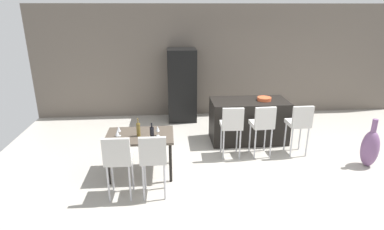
{
  "coord_description": "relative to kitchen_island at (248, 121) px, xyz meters",
  "views": [
    {
      "loc": [
        -1.54,
        -5.26,
        2.82
      ],
      "look_at": [
        -1.09,
        0.39,
        0.85
      ],
      "focal_mm": 29.23,
      "sensor_mm": 36.0,
      "label": 1
    }
  ],
  "objects": [
    {
      "name": "wine_bottle_corner",
      "position": [
        -2.26,
        -1.33,
        0.4
      ],
      "size": [
        0.06,
        0.06,
        0.32
      ],
      "color": "brown",
      "rests_on": "dining_table"
    },
    {
      "name": "refrigerator",
      "position": [
        -1.38,
        1.5,
        0.46
      ],
      "size": [
        0.72,
        0.68,
        1.84
      ],
      "primitive_type": "cube",
      "color": "black",
      "rests_on": "ground_plane"
    },
    {
      "name": "wine_bottle_near",
      "position": [
        -2.02,
        -1.49,
        0.39
      ],
      "size": [
        0.07,
        0.07,
        0.28
      ],
      "color": "black",
      "rests_on": "dining_table"
    },
    {
      "name": "bar_chair_middle",
      "position": [
        0.07,
        -0.79,
        0.24
      ],
      "size": [
        0.42,
        0.42,
        1.05
      ],
      "color": "beige",
      "rests_on": "ground_plane"
    },
    {
      "name": "ground_plane",
      "position": [
        -0.2,
        -1.03,
        -0.46
      ],
      "size": [
        10.0,
        10.0,
        0.0
      ],
      "primitive_type": "plane",
      "color": "#ADA89E"
    },
    {
      "name": "wine_glass_middle",
      "position": [
        -2.59,
        -1.31,
        0.4
      ],
      "size": [
        0.07,
        0.07,
        0.17
      ],
      "color": "silver",
      "rests_on": "dining_table"
    },
    {
      "name": "wine_glass_right",
      "position": [
        -2.58,
        -1.5,
        0.4
      ],
      "size": [
        0.07,
        0.07,
        0.17
      ],
      "color": "silver",
      "rests_on": "dining_table"
    },
    {
      "name": "dining_chair_far",
      "position": [
        -1.99,
        -2.04,
        0.24
      ],
      "size": [
        0.4,
        0.4,
        1.05
      ],
      "color": "beige",
      "rests_on": "ground_plane"
    },
    {
      "name": "fruit_bowl",
      "position": [
        0.31,
        -0.02,
        0.5
      ],
      "size": [
        0.3,
        0.3,
        0.07
      ],
      "primitive_type": "cylinder",
      "color": "#C6512D",
      "rests_on": "kitchen_island"
    },
    {
      "name": "dining_chair_near",
      "position": [
        -2.51,
        -2.04,
        0.24
      ],
      "size": [
        0.41,
        0.41,
        1.05
      ],
      "color": "beige",
      "rests_on": "ground_plane"
    },
    {
      "name": "bar_chair_left",
      "position": [
        -0.54,
        -0.79,
        0.24
      ],
      "size": [
        0.41,
        0.41,
        1.05
      ],
      "color": "beige",
      "rests_on": "ground_plane"
    },
    {
      "name": "bar_chair_right",
      "position": [
        0.8,
        -0.79,
        0.24
      ],
      "size": [
        0.41,
        0.41,
        1.05
      ],
      "color": "beige",
      "rests_on": "ground_plane"
    },
    {
      "name": "back_wall",
      "position": [
        -0.2,
        1.94,
        0.99
      ],
      "size": [
        10.0,
        0.12,
        2.9
      ],
      "primitive_type": "cube",
      "color": "#665B51",
      "rests_on": "ground_plane"
    },
    {
      "name": "kitchen_island",
      "position": [
        0.0,
        0.0,
        0.0
      ],
      "size": [
        1.63,
        0.81,
        0.92
      ],
      "primitive_type": "cube",
      "color": "black",
      "rests_on": "ground_plane"
    },
    {
      "name": "wine_glass_left",
      "position": [
        -1.93,
        -1.35,
        0.4
      ],
      "size": [
        0.07,
        0.07,
        0.17
      ],
      "color": "silver",
      "rests_on": "dining_table"
    },
    {
      "name": "floor_vase",
      "position": [
        1.94,
        -1.35,
        -0.1
      ],
      "size": [
        0.31,
        0.31,
        0.92
      ],
      "color": "#704C75",
      "rests_on": "ground_plane"
    },
    {
      "name": "dining_table",
      "position": [
        -2.24,
        -1.28,
        0.2
      ],
      "size": [
        1.15,
        0.78,
        0.74
      ],
      "color": "#4C4238",
      "rests_on": "ground_plane"
    }
  ]
}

